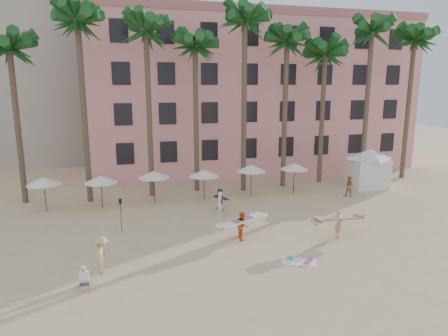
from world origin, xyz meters
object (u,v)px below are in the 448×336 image
object	(u,v)px
pink_hotel	(247,95)
carrier_yellow	(339,221)
carrier_white	(243,224)
cabana	(368,165)

from	to	relation	value
pink_hotel	carrier_yellow	xyz separation A→B (m)	(-1.69, -23.60, -6.98)
carrier_yellow	carrier_white	bearing A→B (deg)	167.52
cabana	carrier_white	bearing A→B (deg)	-148.78
pink_hotel	cabana	world-z (taller)	pink_hotel
carrier_yellow	pink_hotel	bearing A→B (deg)	85.91
cabana	carrier_yellow	distance (m)	13.80
pink_hotel	carrier_white	size ratio (longest dim) A/B	10.99
pink_hotel	cabana	xyz separation A→B (m)	(7.40, -13.27, -5.93)
carrier_white	pink_hotel	bearing A→B (deg)	71.38
pink_hotel	carrier_yellow	bearing A→B (deg)	-94.09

